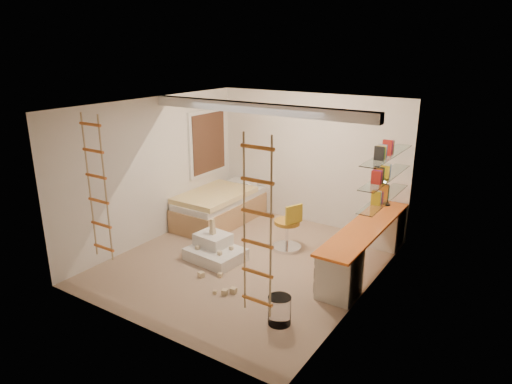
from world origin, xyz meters
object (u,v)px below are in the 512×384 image
Objects in this scene: desk at (365,245)px; bed at (220,207)px; play_platform at (215,250)px; swivel_chair at (288,232)px.

bed is at bearing 173.51° from desk.
bed is 1.71m from play_platform.
desk is 2.48m from play_platform.
play_platform is (0.96, -1.40, -0.17)m from bed.
play_platform is (-0.85, -0.99, -0.17)m from swivel_chair.
swivel_chair is at bearing -178.26° from desk.
bed is 2.08× the size of play_platform.
swivel_chair is 1.32m from play_platform.
desk reaches higher than bed.
swivel_chair reaches higher than bed.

